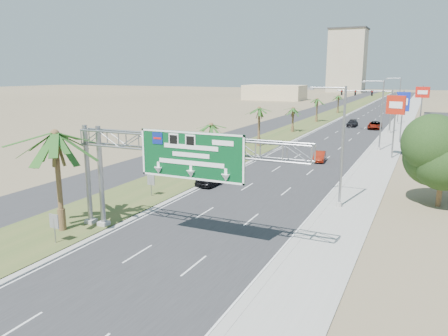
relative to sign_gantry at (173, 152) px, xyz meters
name	(u,v)px	position (x,y,z in m)	size (l,w,h in m)	color
ground	(82,317)	(1.06, -9.93, -6.06)	(600.00, 600.00, 0.00)	#8C7A59
road	(373,114)	(1.06, 100.07, -6.05)	(12.00, 300.00, 0.02)	#28282B
sidewalk_right	(407,116)	(9.56, 100.07, -6.01)	(4.00, 300.00, 0.10)	#9E9B93
median_grass	(336,113)	(-8.94, 100.07, -6.00)	(7.00, 300.00, 0.12)	#405626
opposing_road	(311,112)	(-15.94, 100.07, -6.05)	(8.00, 300.00, 0.02)	#28282B
sign_gantry	(173,152)	(0.00, 0.00, 0.00)	(16.75, 1.24, 7.50)	gray
palm_near	(55,135)	(-8.14, -1.93, 0.87)	(5.70, 5.70, 8.35)	brown
palm_row_b	(211,126)	(-8.44, 22.07, -1.16)	(3.99, 3.99, 5.95)	brown
palm_row_c	(259,109)	(-8.44, 38.07, -0.39)	(3.99, 3.99, 6.75)	brown
palm_row_d	(293,109)	(-8.44, 56.07, -1.64)	(3.99, 3.99, 5.45)	brown
palm_row_e	(317,100)	(-8.44, 75.07, -0.97)	(3.99, 3.99, 6.15)	brown
palm_row_f	(339,96)	(-8.44, 100.07, -1.35)	(3.99, 3.99, 5.75)	brown
streetlight_near	(340,152)	(8.36, 12.07, -1.36)	(3.27, 0.44, 10.00)	gray
streetlight_mid	(380,118)	(8.36, 42.07, -1.36)	(3.27, 0.44, 10.00)	gray
streetlight_far	(398,103)	(8.36, 78.07, -1.36)	(3.27, 0.44, 10.00)	gray
signal_mast	(380,107)	(6.23, 62.05, -1.21)	(10.28, 0.71, 8.00)	gray
oak_near	(444,153)	(16.06, 16.07, -1.53)	(4.50, 4.50, 6.80)	brown
median_signback_a	(54,223)	(-6.74, -3.93, -4.61)	(0.75, 0.08, 2.08)	gray
median_signback_b	(151,181)	(-7.44, 8.07, -4.61)	(0.75, 0.08, 2.08)	gray
tower_distant	(347,61)	(-30.94, 240.07, 11.44)	(20.00, 16.00, 35.00)	tan
building_distant_left	(274,93)	(-43.94, 150.07, -3.06)	(24.00, 14.00, 6.00)	#C8B587
car_left_lane	(213,177)	(-4.44, 14.50, -5.28)	(1.84, 4.57, 1.56)	black
car_mid_lane	(319,156)	(2.56, 30.71, -5.42)	(1.36, 3.89, 1.28)	maroon
car_right_lane	(375,125)	(5.06, 67.68, -5.31)	(2.49, 5.39, 1.50)	gray
car_far	(352,123)	(0.29, 70.19, -5.37)	(1.92, 4.72, 1.37)	black
pole_sign_red_near	(396,108)	(10.72, 36.66, 0.49)	(2.38, 1.00, 8.39)	gray
pole_sign_blue	(403,104)	(10.78, 50.93, 0.15)	(2.01, 0.45, 8.28)	gray
pole_sign_red_far	(422,97)	(13.35, 56.80, 1.03)	(2.22, 0.65, 8.95)	gray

